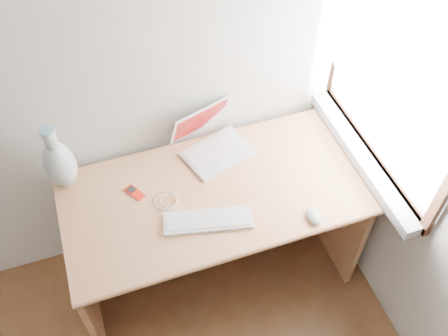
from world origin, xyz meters
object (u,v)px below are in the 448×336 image
object	(u,v)px
vase	(60,163)
desk	(208,204)
laptop	(215,141)
external_keyboard	(208,220)

from	to	relation	value
vase	desk	bearing A→B (deg)	-16.31
desk	vase	distance (m)	0.76
laptop	vase	world-z (taller)	vase
laptop	external_keyboard	size ratio (longest dim) A/B	0.92
external_keyboard	vase	distance (m)	0.72
desk	external_keyboard	xyz separation A→B (m)	(-0.07, -0.24, 0.23)
laptop	vase	bearing A→B (deg)	161.26
desk	external_keyboard	size ratio (longest dim) A/B	3.41
vase	laptop	bearing A→B (deg)	-1.02
desk	laptop	xyz separation A→B (m)	(0.10, 0.17, 0.27)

